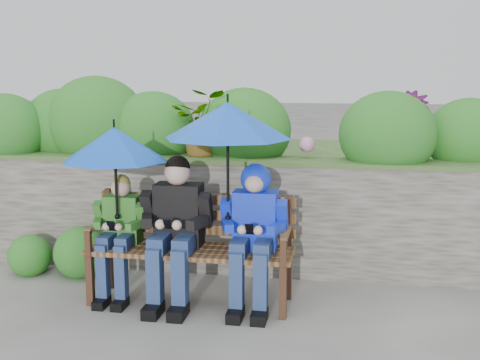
% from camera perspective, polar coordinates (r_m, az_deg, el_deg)
% --- Properties ---
extents(ground, '(60.00, 60.00, 0.00)m').
position_cam_1_polar(ground, '(4.87, -0.21, -11.27)').
color(ground, '#5C5B54').
rests_on(ground, ground).
extents(garden_backdrop, '(8.00, 2.84, 1.79)m').
position_cam_1_polar(garden_backdrop, '(6.22, 0.93, -0.27)').
color(garden_backdrop, '#534B43').
rests_on(garden_backdrop, ground).
extents(park_bench, '(1.60, 0.47, 0.84)m').
position_cam_1_polar(park_bench, '(4.75, -4.54, -5.76)').
color(park_bench, '#3E2517').
rests_on(park_bench, ground).
extents(boy_left, '(0.42, 0.49, 0.99)m').
position_cam_1_polar(boy_left, '(4.85, -11.39, -4.61)').
color(boy_left, '#3B6B2A').
rests_on(boy_left, ground).
extents(boy_middle, '(0.55, 0.63, 1.15)m').
position_cam_1_polar(boy_middle, '(4.67, -6.14, -4.18)').
color(boy_middle, black).
rests_on(boy_middle, ground).
extents(boy_right, '(0.50, 0.61, 1.10)m').
position_cam_1_polar(boy_right, '(4.55, 1.30, -4.23)').
color(boy_right, blue).
rests_on(boy_right, ground).
extents(umbrella_left, '(0.82, 0.82, 0.78)m').
position_cam_1_polar(umbrella_left, '(4.69, -11.80, 3.33)').
color(umbrella_left, blue).
rests_on(umbrella_left, ground).
extents(umbrella_right, '(0.96, 0.96, 0.95)m').
position_cam_1_polar(umbrella_right, '(4.44, -1.17, 5.67)').
color(umbrella_right, blue).
rests_on(umbrella_right, ground).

